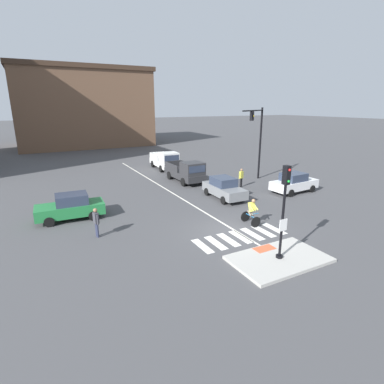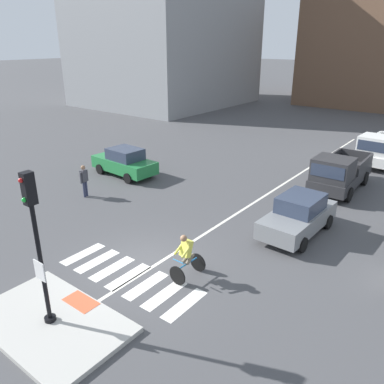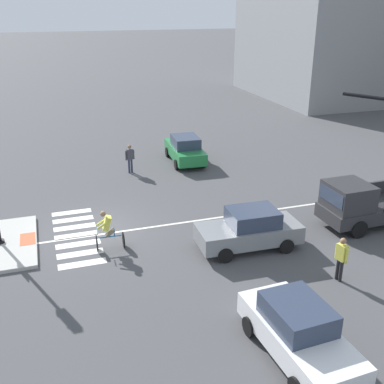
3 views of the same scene
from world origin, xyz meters
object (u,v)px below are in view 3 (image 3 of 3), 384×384
car_grey_eastbound_mid (250,229)px  pedestrian_at_curb_left (130,156)px  car_white_cross_right (298,331)px  pedestrian_waiting_far_side (341,256)px  cyclist (108,230)px  car_green_cross_left (185,149)px  pickup_truck_charcoal_eastbound_far (368,204)px

car_grey_eastbound_mid → pedestrian_at_curb_left: pedestrian_at_curb_left is taller
car_white_cross_right → pedestrian_waiting_far_side: bearing=130.8°
cyclist → pedestrian_waiting_far_side: bearing=57.2°
car_grey_eastbound_mid → pedestrian_at_curb_left: 10.59m
pedestrian_at_curb_left → pedestrian_waiting_far_side: 14.22m
cyclist → pedestrian_at_curb_left: bearing=163.4°
car_green_cross_left → pedestrian_waiting_far_side: bearing=5.0°
car_white_cross_right → car_green_cross_left: size_ratio=1.00×
car_green_cross_left → pedestrian_waiting_far_side: (14.27, 1.24, 0.17)m
car_grey_eastbound_mid → cyclist: cyclist is taller
car_grey_eastbound_mid → car_white_cross_right: (6.06, -1.33, 0.00)m
pickup_truck_charcoal_eastbound_far → cyclist: size_ratio=3.05×
car_white_cross_right → car_green_cross_left: same height
car_white_cross_right → car_grey_eastbound_mid: bearing=167.7°
pickup_truck_charcoal_eastbound_far → cyclist: pickup_truck_charcoal_eastbound_far is taller
car_grey_eastbound_mid → car_white_cross_right: size_ratio=0.99×
pickup_truck_charcoal_eastbound_far → pedestrian_waiting_far_side: bearing=-47.5°
car_green_cross_left → cyclist: cyclist is taller
car_green_cross_left → car_white_cross_right: bearing=-7.0°
pickup_truck_charcoal_eastbound_far → car_green_cross_left: bearing=-155.2°
car_green_cross_left → pickup_truck_charcoal_eastbound_far: (10.82, 5.01, 0.17)m
car_green_cross_left → pedestrian_waiting_far_side: pedestrian_waiting_far_side is taller
pedestrian_at_curb_left → cyclist: bearing=-16.6°
car_grey_eastbound_mid → pedestrian_at_curb_left: size_ratio=2.49×
car_grey_eastbound_mid → pedestrian_waiting_far_side: size_ratio=2.49×
car_white_cross_right → pedestrian_at_curb_left: (-16.27, -1.46, 0.17)m
car_white_cross_right → cyclist: size_ratio=2.49×
pedestrian_waiting_far_side → car_white_cross_right: bearing=-49.2°
car_green_cross_left → pedestrian_at_curb_left: 3.69m
pedestrian_at_curb_left → car_green_cross_left: bearing=104.0°
pickup_truck_charcoal_eastbound_far → cyclist: (-1.31, -11.16, -0.11)m
car_white_cross_right → pickup_truck_charcoal_eastbound_far: bearing=131.7°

